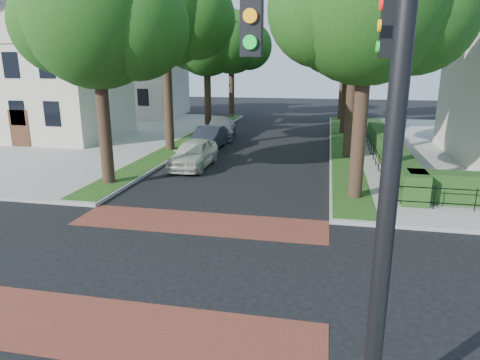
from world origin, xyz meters
name	(u,v)px	position (x,y,z in m)	size (l,w,h in m)	color
ground	(167,263)	(0.00, 0.00, 0.00)	(120.00, 120.00, 0.00)	black
sidewalk_nw	(21,134)	(-19.50, 19.00, 0.07)	(30.00, 30.00, 0.15)	gray
crosswalk_far	(200,223)	(0.00, 3.20, 0.01)	(9.00, 2.20, 0.01)	brown
crosswalk_near	(113,329)	(0.00, -3.20, 0.01)	(9.00, 2.20, 0.01)	brown
grass_strip_ne	(343,144)	(5.40, 19.10, 0.16)	(1.60, 29.80, 0.02)	#1B4313
grass_strip_nw	(192,139)	(-5.40, 19.10, 0.16)	(1.60, 29.80, 0.02)	#1B4313
tree_right_near	(371,3)	(5.60, 7.24, 7.63)	(7.75, 6.67, 10.66)	black
tree_right_mid	(359,15)	(5.61, 15.25, 7.99)	(8.25, 7.09, 11.22)	black
tree_right_far	(350,43)	(5.60, 24.22, 6.91)	(7.25, 6.23, 9.74)	black
tree_right_back	(346,44)	(5.60, 33.23, 7.27)	(7.50, 6.45, 10.20)	black
tree_left_near	(100,19)	(-5.40, 7.23, 7.27)	(7.50, 6.45, 10.20)	black
tree_left_mid	(168,13)	(-5.39, 15.24, 8.34)	(8.00, 6.88, 11.48)	black
tree_left_far	(208,42)	(-5.40, 24.22, 7.12)	(7.00, 6.02, 9.86)	black
tree_left_back	(233,43)	(-5.40, 33.24, 7.41)	(7.75, 6.66, 10.44)	black
hedge_main_road	(387,148)	(7.70, 15.00, 0.75)	(1.00, 18.00, 1.20)	#1D3A14
fence_main_road	(372,150)	(6.90, 15.00, 0.60)	(0.06, 18.00, 0.90)	black
house_left_near	(51,69)	(-15.49, 17.99, 5.04)	(10.00, 9.00, 10.14)	beige
house_left_far	(135,67)	(-15.49, 31.99, 5.04)	(10.00, 9.00, 10.14)	beige
traffic_signal	(377,122)	(4.89, -4.41, 4.71)	(2.17, 2.00, 8.00)	black
parked_car_front	(194,153)	(-2.73, 11.18, 0.77)	(1.83, 4.54, 1.55)	beige
parked_car_middle	(209,138)	(-3.29, 16.25, 0.74)	(1.56, 4.46, 1.47)	#1E242D
parked_car_rear	(220,128)	(-3.60, 20.63, 0.76)	(2.13, 5.24, 1.52)	slate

